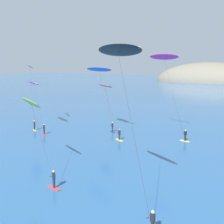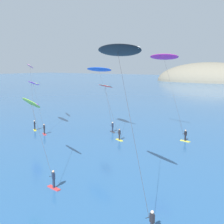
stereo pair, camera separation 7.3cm
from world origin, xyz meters
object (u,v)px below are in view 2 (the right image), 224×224
at_px(kitesurfer_blue, 100,74).
at_px(kitesurfer_red, 106,89).
at_px(kitesurfer_pink, 31,71).
at_px(kitesurfer_magenta, 165,63).
at_px(kitesurfer_lime, 33,108).
at_px(kitesurfer_black, 120,61).
at_px(kitesurfer_purple, 34,86).

distance_m(kitesurfer_blue, kitesurfer_red, 4.88).
height_order(kitesurfer_pink, kitesurfer_magenta, kitesurfer_magenta).
relative_size(kitesurfer_magenta, kitesurfer_lime, 1.48).
height_order(kitesurfer_magenta, kitesurfer_lime, kitesurfer_magenta).
bearing_deg(kitesurfer_black, kitesurfer_blue, 129.38).
height_order(kitesurfer_red, kitesurfer_lime, kitesurfer_red).
distance_m(kitesurfer_magenta, kitesurfer_lime, 22.27).
xyz_separation_m(kitesurfer_magenta, kitesurfer_lime, (-5.42, -21.08, -4.71)).
height_order(kitesurfer_blue, kitesurfer_magenta, kitesurfer_magenta).
xyz_separation_m(kitesurfer_red, kitesurfer_lime, (4.88, -20.19, -0.32)).
height_order(kitesurfer_blue, kitesurfer_pink, kitesurfer_pink).
height_order(kitesurfer_pink, kitesurfer_red, kitesurfer_pink).
xyz_separation_m(kitesurfer_pink, kitesurfer_magenta, (23.49, 5.73, 1.44)).
bearing_deg(kitesurfer_magenta, kitesurfer_lime, -104.42).
relative_size(kitesurfer_blue, kitesurfer_black, 0.86).
bearing_deg(kitesurfer_lime, kitesurfer_magenta, 75.58).
relative_size(kitesurfer_red, kitesurfer_purple, 0.88).
relative_size(kitesurfer_pink, kitesurfer_red, 1.45).
bearing_deg(kitesurfer_red, kitesurfer_blue, -67.57).
height_order(kitesurfer_magenta, kitesurfer_purple, kitesurfer_magenta).
xyz_separation_m(kitesurfer_purple, kitesurfer_lime, (15.67, -13.95, -0.76)).
bearing_deg(kitesurfer_purple, kitesurfer_lime, -41.66).
bearing_deg(kitesurfer_blue, kitesurfer_purple, -168.81).
bearing_deg(kitesurfer_lime, kitesurfer_blue, 101.42).
height_order(kitesurfer_blue, kitesurfer_lime, kitesurfer_blue).
xyz_separation_m(kitesurfer_red, kitesurfer_magenta, (10.30, 0.89, 4.39)).
bearing_deg(kitesurfer_blue, kitesurfer_lime, -78.58).
bearing_deg(kitesurfer_pink, kitesurfer_blue, 4.06).
relative_size(kitesurfer_purple, kitesurfer_lime, 1.03).
distance_m(kitesurfer_pink, kitesurfer_lime, 23.93).
bearing_deg(kitesurfer_pink, kitesurfer_purple, -30.22).
relative_size(kitesurfer_magenta, kitesurfer_black, 1.02).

